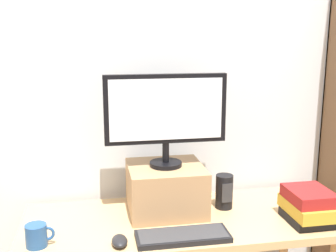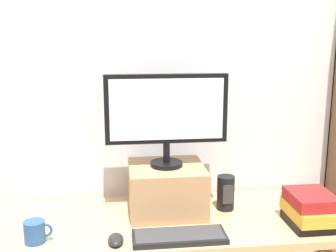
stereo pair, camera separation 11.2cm
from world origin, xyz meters
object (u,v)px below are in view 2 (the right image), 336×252
Objects in this scene: riser_box at (167,188)px; keyboard at (179,236)px; desk at (177,237)px; coffee_mug at (35,232)px; book_stack at (310,209)px; computer_mouse at (116,240)px; computer_monitor at (166,113)px; desk_speaker at (226,193)px.

keyboard is (0.02, -0.30, -0.10)m from riser_box.
coffee_mug reaches higher than desk.
riser_box is 0.66m from book_stack.
computer_mouse is at bearing -9.10° from coffee_mug.
computer_monitor is 1.45× the size of keyboard.
desk is 5.68× the size of book_stack.
computer_mouse is 0.89× the size of coffee_mug.
computer_monitor reaches higher than book_stack.
desk is at bearing 166.41° from book_stack.
coffee_mug reaches higher than keyboard.
book_stack is (0.61, -0.24, -0.40)m from computer_monitor.
keyboard is at bearing 1.45° from computer_mouse.
riser_box is at bearing 90.00° from computer_monitor.
riser_box is 0.29m from desk_speaker.
computer_mouse is at bearing -151.67° from desk_speaker.
computer_monitor is at bearing -90.00° from riser_box.
coffee_mug is (-0.32, 0.05, 0.03)m from computer_mouse.
keyboard is at bearing -133.80° from desk_speaker.
keyboard is 1.56× the size of book_stack.
book_stack is at bearing -21.10° from computer_monitor.
desk_speaker is (-0.33, 0.22, 0.01)m from book_stack.
riser_box reaches higher than desk.
riser_box is (-0.04, 0.10, 0.20)m from desk.
riser_box is 0.91× the size of keyboard.
desk is at bearing -68.04° from computer_monitor.
computer_mouse reaches higher than keyboard.
desk is 8.52× the size of desk_speaker.
book_stack is 1.50× the size of desk_speaker.
coffee_mug is (-1.18, -0.02, -0.03)m from book_stack.
riser_box reaches higher than book_stack.
desk_speaker is (0.29, -0.02, -0.03)m from riser_box.
riser_box is 0.63m from coffee_mug.
keyboard is 0.59m from coffee_mug.
coffee_mug is at bearing 175.57° from keyboard.
book_stack reaches higher than computer_mouse.
computer_monitor is at bearing 158.90° from book_stack.
riser_box is 2.12× the size of desk_speaker.
keyboard is 3.75× the size of computer_mouse.
computer_monitor is at bearing 23.84° from coffee_mug.
desk is 4.01× the size of riser_box.
computer_mouse is 0.60m from desk_speaker.
book_stack is at bearing 4.50° from computer_mouse.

